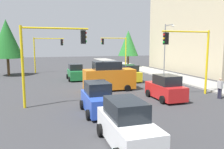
{
  "coord_description": "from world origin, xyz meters",
  "views": [
    {
      "loc": [
        21.81,
        -6.08,
        4.32
      ],
      "look_at": [
        -0.15,
        0.71,
        1.2
      ],
      "focal_mm": 35.15,
      "sensor_mm": 36.0,
      "label": 1
    }
  ],
  "objects_px": {
    "tree_opposite_side": "(7,39)",
    "car_green": "(76,73)",
    "traffic_signal_near_left": "(190,49)",
    "delivery_van_orange": "(109,77)",
    "tree_roadside_far": "(128,43)",
    "car_blue": "(98,99)",
    "pedestrian_crossing": "(220,88)",
    "car_yellow": "(129,74)",
    "car_white": "(127,125)",
    "traffic_signal_far_left": "(116,47)",
    "car_black": "(113,69)",
    "traffic_signal_near_right": "(50,50)",
    "car_red": "(166,88)",
    "street_lamp_curbside": "(166,45)",
    "traffic_signal_far_right": "(47,48)"
  },
  "relations": [
    {
      "from": "tree_opposite_side",
      "to": "car_green",
      "type": "xyz_separation_m",
      "value": [
        6.73,
        8.56,
        -4.24
      ]
    },
    {
      "from": "traffic_signal_near_left",
      "to": "car_green",
      "type": "xyz_separation_m",
      "value": [
        -11.27,
        -8.12,
        -3.04
      ]
    },
    {
      "from": "delivery_van_orange",
      "to": "tree_roadside_far",
      "type": "bearing_deg",
      "value": 153.96
    },
    {
      "from": "car_blue",
      "to": "pedestrian_crossing",
      "type": "xyz_separation_m",
      "value": [
        -0.68,
        10.24,
        0.02
      ]
    },
    {
      "from": "car_yellow",
      "to": "car_white",
      "type": "bearing_deg",
      "value": -22.11
    },
    {
      "from": "traffic_signal_far_left",
      "to": "delivery_van_orange",
      "type": "relative_size",
      "value": 1.16
    },
    {
      "from": "traffic_signal_near_left",
      "to": "car_black",
      "type": "distance_m",
      "value": 14.73
    },
    {
      "from": "traffic_signal_near_right",
      "to": "delivery_van_orange",
      "type": "bearing_deg",
      "value": 126.46
    },
    {
      "from": "traffic_signal_near_right",
      "to": "car_white",
      "type": "height_order",
      "value": "traffic_signal_near_right"
    },
    {
      "from": "car_yellow",
      "to": "car_red",
      "type": "height_order",
      "value": "same"
    },
    {
      "from": "traffic_signal_near_left",
      "to": "car_yellow",
      "type": "bearing_deg",
      "value": -165.9
    },
    {
      "from": "car_blue",
      "to": "car_white",
      "type": "bearing_deg",
      "value": 1.24
    },
    {
      "from": "traffic_signal_far_left",
      "to": "street_lamp_curbside",
      "type": "xyz_separation_m",
      "value": [
        10.39,
        3.52,
        0.39
      ]
    },
    {
      "from": "traffic_signal_near_left",
      "to": "traffic_signal_near_right",
      "type": "xyz_separation_m",
      "value": [
        0.0,
        -11.36,
        0.03
      ]
    },
    {
      "from": "traffic_signal_far_right",
      "to": "pedestrian_crossing",
      "type": "height_order",
      "value": "traffic_signal_far_right"
    },
    {
      "from": "tree_roadside_far",
      "to": "car_yellow",
      "type": "relative_size",
      "value": 1.83
    },
    {
      "from": "tree_roadside_far",
      "to": "car_black",
      "type": "relative_size",
      "value": 1.72
    },
    {
      "from": "traffic_signal_far_right",
      "to": "car_blue",
      "type": "xyz_separation_m",
      "value": [
        22.54,
        2.74,
        -2.96
      ]
    },
    {
      "from": "traffic_signal_near_left",
      "to": "traffic_signal_far_left",
      "type": "bearing_deg",
      "value": 179.98
    },
    {
      "from": "traffic_signal_far_left",
      "to": "car_white",
      "type": "relative_size",
      "value": 1.35
    },
    {
      "from": "traffic_signal_far_right",
      "to": "car_yellow",
      "type": "height_order",
      "value": "traffic_signal_far_right"
    },
    {
      "from": "traffic_signal_far_left",
      "to": "tree_opposite_side",
      "type": "relative_size",
      "value": 0.71
    },
    {
      "from": "traffic_signal_far_left",
      "to": "traffic_signal_far_right",
      "type": "distance_m",
      "value": 11.34
    },
    {
      "from": "street_lamp_curbside",
      "to": "car_red",
      "type": "height_order",
      "value": "street_lamp_curbside"
    },
    {
      "from": "pedestrian_crossing",
      "to": "car_yellow",
      "type": "bearing_deg",
      "value": -159.89
    },
    {
      "from": "delivery_van_orange",
      "to": "car_red",
      "type": "height_order",
      "value": "delivery_van_orange"
    },
    {
      "from": "car_black",
      "to": "car_white",
      "type": "distance_m",
      "value": 22.44
    },
    {
      "from": "delivery_van_orange",
      "to": "tree_opposite_side",
      "type": "bearing_deg",
      "value": -142.54
    },
    {
      "from": "street_lamp_curbside",
      "to": "car_red",
      "type": "relative_size",
      "value": 1.86
    },
    {
      "from": "delivery_van_orange",
      "to": "car_yellow",
      "type": "xyz_separation_m",
      "value": [
        -4.36,
        3.85,
        -0.39
      ]
    },
    {
      "from": "street_lamp_curbside",
      "to": "pedestrian_crossing",
      "type": "height_order",
      "value": "street_lamp_curbside"
    },
    {
      "from": "delivery_van_orange",
      "to": "car_green",
      "type": "bearing_deg",
      "value": -163.37
    },
    {
      "from": "tree_opposite_side",
      "to": "car_red",
      "type": "height_order",
      "value": "tree_opposite_side"
    },
    {
      "from": "street_lamp_curbside",
      "to": "car_green",
      "type": "xyz_separation_m",
      "value": [
        -1.65,
        -11.64,
        -3.45
      ]
    },
    {
      "from": "traffic_signal_near_left",
      "to": "traffic_signal_near_right",
      "type": "bearing_deg",
      "value": -90.0
    },
    {
      "from": "tree_roadside_far",
      "to": "traffic_signal_far_left",
      "type": "bearing_deg",
      "value": -43.66
    },
    {
      "from": "car_yellow",
      "to": "car_red",
      "type": "distance_m",
      "value": 9.14
    },
    {
      "from": "traffic_signal_far_right",
      "to": "car_blue",
      "type": "relative_size",
      "value": 1.5
    },
    {
      "from": "traffic_signal_far_right",
      "to": "tree_roadside_far",
      "type": "bearing_deg",
      "value": 104.78
    },
    {
      "from": "tree_opposite_side",
      "to": "car_red",
      "type": "bearing_deg",
      "value": 36.76
    },
    {
      "from": "traffic_signal_far_right",
      "to": "street_lamp_curbside",
      "type": "distance_m",
      "value": 18.14
    },
    {
      "from": "car_green",
      "to": "car_red",
      "type": "distance_m",
      "value": 13.21
    },
    {
      "from": "delivery_van_orange",
      "to": "car_white",
      "type": "bearing_deg",
      "value": -12.61
    },
    {
      "from": "car_yellow",
      "to": "car_white",
      "type": "xyz_separation_m",
      "value": [
        15.74,
        -6.39,
        0.0
      ]
    },
    {
      "from": "tree_opposite_side",
      "to": "tree_roadside_far",
      "type": "bearing_deg",
      "value": 106.31
    },
    {
      "from": "street_lamp_curbside",
      "to": "car_white",
      "type": "relative_size",
      "value": 1.69
    },
    {
      "from": "tree_opposite_side",
      "to": "car_blue",
      "type": "relative_size",
      "value": 2.16
    },
    {
      "from": "car_black",
      "to": "car_green",
      "type": "bearing_deg",
      "value": -62.7
    },
    {
      "from": "traffic_signal_far_left",
      "to": "car_yellow",
      "type": "bearing_deg",
      "value": -10.26
    },
    {
      "from": "traffic_signal_far_right",
      "to": "car_yellow",
      "type": "distance_m",
      "value": 15.15
    }
  ]
}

